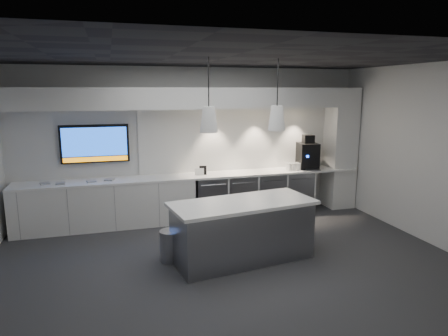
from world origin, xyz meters
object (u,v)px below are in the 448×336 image
object	(u,v)px
wall_tv	(95,144)
island	(243,230)
coffee_machine	(308,155)
bin	(171,246)

from	to	relation	value
wall_tv	island	bearing A→B (deg)	-48.14
wall_tv	coffee_machine	size ratio (longest dim) A/B	1.73
island	bin	distance (m)	1.11
wall_tv	bin	size ratio (longest dim) A/B	2.63
coffee_machine	wall_tv	bearing A→B (deg)	-174.02
wall_tv	bin	world-z (taller)	wall_tv
wall_tv	bin	bearing A→B (deg)	-63.13
island	coffee_machine	distance (m)	3.15
island	bin	size ratio (longest dim) A/B	4.79
wall_tv	bin	xyz separation A→B (m)	(1.08, -2.14, -1.32)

